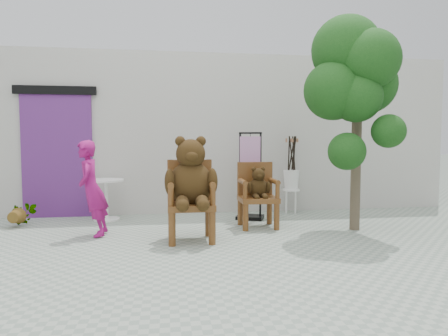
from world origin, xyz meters
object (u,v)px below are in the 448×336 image
(person, at_px, (92,189))
(chair_small, at_px, (257,190))
(tree, at_px, (355,78))
(cafe_table, at_px, (106,195))
(stool_bucket, at_px, (291,179))
(display_stand, at_px, (250,186))
(chair_big, at_px, (191,183))

(person, bearing_deg, chair_small, 94.76)
(tree, bearing_deg, cafe_table, 159.54)
(stool_bucket, bearing_deg, chair_small, -129.97)
(person, xyz_separation_m, display_stand, (2.49, 0.90, -0.10))
(chair_big, height_order, stool_bucket, stool_bucket)
(stool_bucket, relative_size, tree, 0.46)
(stool_bucket, distance_m, tree, 2.34)
(chair_small, height_order, stool_bucket, stool_bucket)
(cafe_table, xyz_separation_m, stool_bucket, (3.35, 0.19, 0.20))
(chair_big, height_order, person, chair_big)
(stool_bucket, bearing_deg, display_stand, -153.08)
(chair_big, relative_size, stool_bucket, 0.99)
(display_stand, height_order, tree, tree)
(chair_big, bearing_deg, stool_bucket, 42.20)
(chair_big, relative_size, tree, 0.45)
(chair_small, height_order, tree, tree)
(display_stand, bearing_deg, chair_big, -106.66)
(chair_big, bearing_deg, chair_small, 33.92)
(person, height_order, tree, tree)
(display_stand, xyz_separation_m, stool_bucket, (0.89, 0.45, 0.06))
(person, bearing_deg, stool_bucket, 110.23)
(chair_small, distance_m, person, 2.50)
(chair_big, bearing_deg, person, 161.27)
(person, bearing_deg, tree, 84.61)
(cafe_table, bearing_deg, chair_small, -19.81)
(person, relative_size, tree, 0.43)
(person, distance_m, tree, 4.15)
(chair_big, height_order, cafe_table, chair_big)
(chair_small, height_order, display_stand, display_stand)
(chair_small, xyz_separation_m, cafe_table, (-2.45, 0.88, -0.15))
(chair_big, bearing_deg, cafe_table, 129.81)
(chair_big, xyz_separation_m, cafe_table, (-1.35, 1.62, -0.36))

